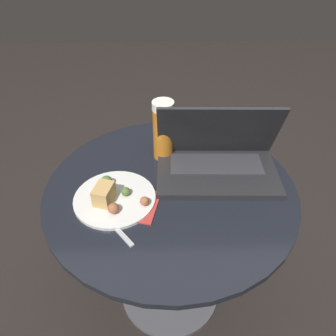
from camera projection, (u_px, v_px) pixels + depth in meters
The scene contains 7 objects.
ground_plane at pixel (170, 291), 1.29m from camera, with size 6.00×6.00×0.00m, color black.
table at pixel (170, 219), 1.02m from camera, with size 0.72×0.72×0.55m.
napkin at pixel (125, 203), 0.88m from camera, with size 0.20×0.16×0.00m.
laptop at pixel (217, 159), 0.97m from camera, with size 0.36×0.23×0.21m.
beer_glass at pixel (163, 130), 0.99m from camera, with size 0.07×0.07×0.19m.
snack_plate at pixel (113, 197), 0.89m from camera, with size 0.22×0.22×0.06m.
fork at pixel (107, 219), 0.84m from camera, with size 0.13×0.16×0.00m.
Camera 1 is at (-0.03, -0.70, 1.19)m, focal length 35.00 mm.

